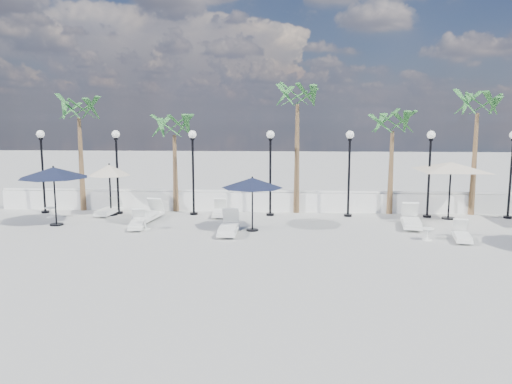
# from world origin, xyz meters

# --- Properties ---
(ground) EXTENTS (100.00, 100.00, 0.00)m
(ground) POSITION_xyz_m (0.00, 0.00, 0.00)
(ground) COLOR #A8A7A2
(ground) RESTS_ON ground
(balustrade) EXTENTS (26.00, 0.30, 1.01)m
(balustrade) POSITION_xyz_m (0.00, 7.50, 0.47)
(balustrade) COLOR white
(balustrade) RESTS_ON ground
(lamppost_0) EXTENTS (0.36, 0.36, 3.84)m
(lamppost_0) POSITION_xyz_m (-10.50, 6.50, 2.49)
(lamppost_0) COLOR black
(lamppost_0) RESTS_ON ground
(lamppost_1) EXTENTS (0.36, 0.36, 3.84)m
(lamppost_1) POSITION_xyz_m (-7.00, 6.50, 2.49)
(lamppost_1) COLOR black
(lamppost_1) RESTS_ON ground
(lamppost_2) EXTENTS (0.36, 0.36, 3.84)m
(lamppost_2) POSITION_xyz_m (-3.50, 6.50, 2.49)
(lamppost_2) COLOR black
(lamppost_2) RESTS_ON ground
(lamppost_3) EXTENTS (0.36, 0.36, 3.84)m
(lamppost_3) POSITION_xyz_m (0.00, 6.50, 2.49)
(lamppost_3) COLOR black
(lamppost_3) RESTS_ON ground
(lamppost_4) EXTENTS (0.36, 0.36, 3.84)m
(lamppost_4) POSITION_xyz_m (3.50, 6.50, 2.49)
(lamppost_4) COLOR black
(lamppost_4) RESTS_ON ground
(lamppost_5) EXTENTS (0.36, 0.36, 3.84)m
(lamppost_5) POSITION_xyz_m (7.00, 6.50, 2.49)
(lamppost_5) COLOR black
(lamppost_5) RESTS_ON ground
(lamppost_6) EXTENTS (0.36, 0.36, 3.84)m
(lamppost_6) POSITION_xyz_m (10.50, 6.50, 2.49)
(lamppost_6) COLOR black
(lamppost_6) RESTS_ON ground
(palm_0) EXTENTS (2.60, 2.60, 5.50)m
(palm_0) POSITION_xyz_m (-9.00, 7.30, 4.53)
(palm_0) COLOR brown
(palm_0) RESTS_ON ground
(palm_1) EXTENTS (2.60, 2.60, 4.70)m
(palm_1) POSITION_xyz_m (-4.50, 7.30, 3.75)
(palm_1) COLOR brown
(palm_1) RESTS_ON ground
(palm_2) EXTENTS (2.60, 2.60, 6.10)m
(palm_2) POSITION_xyz_m (1.20, 7.30, 5.12)
(palm_2) COLOR brown
(palm_2) RESTS_ON ground
(palm_3) EXTENTS (2.60, 2.60, 4.90)m
(palm_3) POSITION_xyz_m (5.50, 7.30, 3.95)
(palm_3) COLOR brown
(palm_3) RESTS_ON ground
(palm_4) EXTENTS (2.60, 2.60, 5.70)m
(palm_4) POSITION_xyz_m (9.20, 7.30, 4.73)
(palm_4) COLOR brown
(palm_4) RESTS_ON ground
(lounger_0) EXTENTS (0.79, 1.94, 0.71)m
(lounger_0) POSITION_xyz_m (-7.36, 6.22, 0.24)
(lounger_0) COLOR silver
(lounger_0) RESTS_ON ground
(lounger_1) EXTENTS (0.92, 2.14, 0.78)m
(lounger_1) POSITION_xyz_m (-5.21, 5.14, 0.26)
(lounger_1) COLOR silver
(lounger_1) RESTS_ON ground
(lounger_2) EXTENTS (0.69, 2.08, 0.78)m
(lounger_2) POSITION_xyz_m (-1.47, 2.78, 0.26)
(lounger_2) COLOR silver
(lounger_2) RESTS_ON ground
(lounger_3) EXTENTS (0.83, 1.77, 0.64)m
(lounger_3) POSITION_xyz_m (-5.25, 3.52, 0.21)
(lounger_3) COLOR silver
(lounger_3) RESTS_ON ground
(lounger_4) EXTENTS (0.69, 1.78, 0.65)m
(lounger_4) POSITION_xyz_m (-2.29, 6.22, 0.22)
(lounger_4) COLOR silver
(lounger_4) RESTS_ON ground
(lounger_5) EXTENTS (0.86, 1.75, 0.63)m
(lounger_5) POSITION_xyz_m (7.06, 2.23, 0.21)
(lounger_5) COLOR silver
(lounger_5) RESTS_ON ground
(lounger_6) EXTENTS (1.04, 2.26, 0.81)m
(lounger_6) POSITION_xyz_m (5.78, 4.37, 0.27)
(lounger_6) COLOR silver
(lounger_6) RESTS_ON ground
(side_table_0) EXTENTS (0.47, 0.47, 0.45)m
(side_table_0) POSITION_xyz_m (-9.75, 5.47, 0.27)
(side_table_0) COLOR silver
(side_table_0) RESTS_ON ground
(side_table_1) EXTENTS (0.50, 0.50, 0.49)m
(side_table_1) POSITION_xyz_m (-4.84, 3.31, 0.29)
(side_table_1) COLOR silver
(side_table_1) RESTS_ON ground
(side_table_2) EXTENTS (0.46, 0.46, 0.45)m
(side_table_2) POSITION_xyz_m (5.84, 2.22, 0.27)
(side_table_2) COLOR silver
(side_table_2) RESTS_ON ground
(parasol_navy_left) EXTENTS (2.79, 2.79, 2.47)m
(parasol_navy_left) POSITION_xyz_m (-8.76, 3.93, 2.17)
(parasol_navy_left) COLOR black
(parasol_navy_left) RESTS_ON ground
(parasol_navy_mid) EXTENTS (2.40, 2.40, 2.15)m
(parasol_navy_mid) POSITION_xyz_m (-0.60, 3.39, 1.89)
(parasol_navy_mid) COLOR black
(parasol_navy_mid) RESTS_ON ground
(parasol_cream_sq_a) EXTENTS (5.48, 5.48, 2.69)m
(parasol_cream_sq_a) POSITION_xyz_m (7.83, 6.20, 2.49)
(parasol_cream_sq_a) COLOR black
(parasol_cream_sq_a) RESTS_ON ground
(parasol_cream_small) EXTENTS (1.93, 1.93, 2.37)m
(parasol_cream_small) POSITION_xyz_m (-7.26, 6.20, 2.03)
(parasol_cream_small) COLOR black
(parasol_cream_small) RESTS_ON ground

